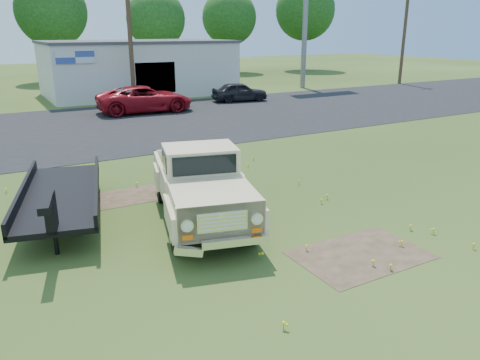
% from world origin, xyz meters
% --- Properties ---
extents(ground, '(140.00, 140.00, 0.00)m').
position_xyz_m(ground, '(0.00, 0.00, 0.00)').
color(ground, '#2D4215').
rests_on(ground, ground).
extents(asphalt_lot, '(90.00, 14.00, 0.02)m').
position_xyz_m(asphalt_lot, '(0.00, 15.00, 0.00)').
color(asphalt_lot, black).
rests_on(asphalt_lot, ground).
extents(dirt_patch_a, '(3.00, 2.00, 0.01)m').
position_xyz_m(dirt_patch_a, '(1.50, -3.00, 0.00)').
color(dirt_patch_a, '#453624').
rests_on(dirt_patch_a, ground).
extents(dirt_patch_b, '(2.20, 1.60, 0.01)m').
position_xyz_m(dirt_patch_b, '(-2.00, 3.50, 0.00)').
color(dirt_patch_b, '#453624').
rests_on(dirt_patch_b, ground).
extents(commercial_building, '(14.20, 8.20, 4.15)m').
position_xyz_m(commercial_building, '(6.00, 26.99, 2.10)').
color(commercial_building, beige).
rests_on(commercial_building, ground).
extents(utility_pole_mid, '(1.60, 0.30, 9.00)m').
position_xyz_m(utility_pole_mid, '(4.00, 22.00, 4.60)').
color(utility_pole_mid, '#402C1D').
rests_on(utility_pole_mid, ground).
extents(utility_pole_east, '(1.60, 0.30, 9.00)m').
position_xyz_m(utility_pole_east, '(30.00, 22.00, 4.60)').
color(utility_pole_east, '#402C1D').
rests_on(utility_pole_east, ground).
extents(treeline_d, '(6.72, 6.72, 10.00)m').
position_xyz_m(treeline_d, '(2.00, 40.50, 6.62)').
color(treeline_d, '#3A241A').
rests_on(treeline_d, ground).
extents(treeline_e, '(6.08, 6.08, 9.04)m').
position_xyz_m(treeline_e, '(12.00, 39.00, 5.98)').
color(treeline_e, '#3A241A').
rests_on(treeline_e, ground).
extents(treeline_f, '(6.40, 6.40, 9.52)m').
position_xyz_m(treeline_f, '(22.00, 41.50, 6.30)').
color(treeline_f, '#3A241A').
rests_on(treeline_f, ground).
extents(treeline_g, '(7.36, 7.36, 10.95)m').
position_xyz_m(treeline_g, '(32.00, 40.00, 7.25)').
color(treeline_g, '#3A241A').
rests_on(treeline_g, ground).
extents(vintage_pickup_truck, '(3.59, 6.07, 2.07)m').
position_xyz_m(vintage_pickup_truck, '(-0.80, 0.68, 1.03)').
color(vintage_pickup_truck, '#D2BD8D').
rests_on(vintage_pickup_truck, ground).
extents(flatbed_trailer, '(3.26, 6.15, 1.60)m').
position_xyz_m(flatbed_trailer, '(-4.04, 2.63, 0.80)').
color(flatbed_trailer, black).
rests_on(flatbed_trailer, ground).
extents(red_pickup, '(6.01, 3.06, 1.63)m').
position_xyz_m(red_pickup, '(3.56, 18.27, 0.81)').
color(red_pickup, maroon).
rests_on(red_pickup, ground).
extents(dark_sedan, '(4.18, 2.29, 1.35)m').
position_xyz_m(dark_sedan, '(10.97, 19.43, 0.67)').
color(dark_sedan, black).
rests_on(dark_sedan, ground).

